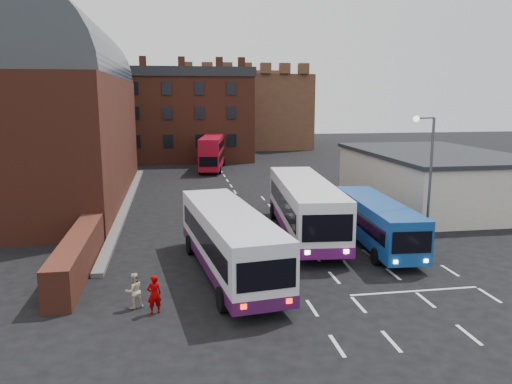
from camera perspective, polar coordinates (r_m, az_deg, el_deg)
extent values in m
plane|color=black|center=(24.69, 3.86, -9.37)|extent=(180.00, 180.00, 0.00)
cube|color=#602B1E|center=(44.82, -22.53, 5.53)|extent=(12.00, 28.00, 10.00)
cylinder|color=#1E2328|center=(44.71, -23.00, 11.91)|extent=(12.00, 26.00, 12.00)
cube|color=#602B1E|center=(26.13, -19.70, -6.77)|extent=(1.20, 10.00, 1.80)
cube|color=beige|center=(42.35, 19.51, 1.37)|extent=(10.00, 16.00, 4.00)
cube|color=#282B30|center=(42.08, 19.69, 4.19)|extent=(10.40, 16.40, 0.30)
cube|color=brown|center=(68.60, -10.03, 8.17)|extent=(22.00, 10.00, 11.00)
cube|color=brown|center=(89.30, -2.13, 9.24)|extent=(22.00, 22.00, 12.00)
cube|color=silver|center=(24.11, -3.09, -5.25)|extent=(4.12, 11.85, 2.64)
cube|color=black|center=(24.07, -3.10, -4.89)|extent=(4.02, 10.67, 0.95)
cylinder|color=black|center=(27.71, -7.57, -6.02)|extent=(0.43, 1.08, 1.06)
cylinder|color=black|center=(20.48, -3.90, -12.16)|extent=(0.43, 1.08, 1.06)
cylinder|color=black|center=(28.23, -2.26, -5.61)|extent=(0.43, 1.08, 1.06)
cylinder|color=black|center=(21.18, 3.21, -11.36)|extent=(0.43, 1.08, 1.06)
cube|color=white|center=(30.80, 5.59, -1.41)|extent=(3.93, 12.83, 2.87)
cube|color=black|center=(30.77, 5.60, -1.10)|extent=(3.89, 11.64, 1.03)
cylinder|color=black|center=(27.66, 9.95, -6.02)|extent=(0.42, 1.17, 1.15)
cylinder|color=black|center=(35.67, 6.56, -2.09)|extent=(0.42, 1.17, 1.15)
cylinder|color=black|center=(27.10, 4.03, -6.24)|extent=(0.42, 1.17, 1.15)
cylinder|color=black|center=(35.23, 1.97, -2.19)|extent=(0.42, 1.17, 1.15)
cube|color=navy|center=(29.43, 13.63, -3.15)|extent=(2.82, 9.92, 2.23)
cube|color=black|center=(29.40, 13.64, -2.90)|extent=(2.80, 8.72, 0.80)
cylinder|color=black|center=(27.35, 17.92, -6.88)|extent=(0.30, 0.90, 0.89)
cylinder|color=black|center=(33.23, 13.37, -3.52)|extent=(0.30, 0.90, 0.89)
cylinder|color=black|center=(26.54, 13.49, -7.18)|extent=(0.30, 0.90, 0.89)
cylinder|color=black|center=(32.57, 9.66, -3.66)|extent=(0.30, 0.90, 0.89)
cube|color=#A20B21|center=(58.77, -5.03, 4.64)|extent=(3.82, 10.09, 3.49)
cube|color=black|center=(58.82, -5.02, 4.16)|extent=(3.68, 8.91, 0.81)
cylinder|color=black|center=(55.80, -4.13, 2.51)|extent=(0.39, 0.92, 0.90)
cylinder|color=black|center=(62.35, -3.70, 3.40)|extent=(0.39, 0.92, 0.90)
cylinder|color=black|center=(56.00, -6.42, 2.50)|extent=(0.39, 0.92, 0.90)
cylinder|color=black|center=(62.53, -5.76, 3.39)|extent=(0.39, 0.92, 0.90)
cylinder|color=#494C53|center=(29.34, 19.24, 0.78)|extent=(0.15, 0.15, 7.40)
cylinder|color=#494C53|center=(28.49, 18.79, 8.02)|extent=(1.26, 0.48, 0.09)
sphere|color=#FFF2CC|center=(28.04, 17.85, 7.95)|extent=(0.33, 0.33, 0.33)
imported|color=#8E0001|center=(20.63, -11.56, -11.39)|extent=(0.67, 0.53, 1.60)
imported|color=beige|center=(21.31, -13.77, -10.89)|extent=(0.90, 0.82, 1.50)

